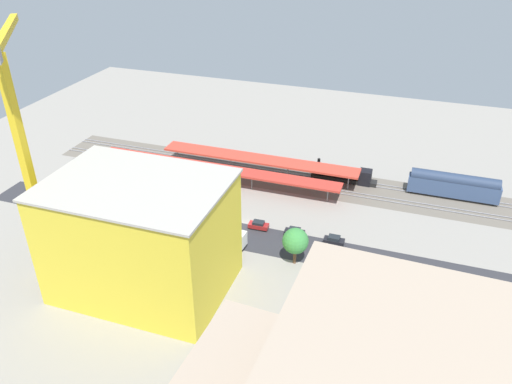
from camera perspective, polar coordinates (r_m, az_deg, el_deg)
name	(u,v)px	position (r m, az deg, el deg)	size (l,w,h in m)	color
ground_plane	(245,225)	(105.99, -1.23, -3.69)	(185.17, 185.17, 0.00)	gray
rail_bed	(277,176)	(124.68, 2.34, 1.78)	(115.73, 13.95, 0.01)	#665E54
street_asphalt	(238,235)	(102.78, -2.02, -4.89)	(115.73, 9.00, 0.01)	#2D2D33
track_rails	(277,176)	(124.60, 2.35, 1.86)	(115.73, 7.81, 0.12)	#9E9EA8
platform_canopy_near	(216,168)	(120.06, -4.54, 2.67)	(59.86, 4.48, 4.22)	#B73328
platform_canopy_far	(259,159)	(123.14, 0.33, 3.72)	(48.81, 5.20, 4.65)	#C63D2D
locomotive	(345,174)	(123.49, 9.94, 1.96)	(15.70, 2.74, 4.93)	black
passenger_coach	(454,185)	(122.38, 21.34, 0.71)	(19.75, 2.95, 6.03)	black
parked_car_0	(334,241)	(101.04, 8.76, -5.42)	(4.06, 1.88, 1.76)	black
parked_car_1	(294,232)	(102.53, 4.35, -4.55)	(4.12, 1.97, 1.70)	black
parked_car_2	(258,225)	(104.34, 0.28, -3.78)	(4.17, 1.92, 1.72)	black
parked_car_3	(221,218)	(106.91, -3.98, -2.95)	(4.38, 1.97, 1.73)	black
construction_building	(142,238)	(86.66, -12.75, -5.07)	(28.06, 20.01, 19.92)	yellow
construction_roof_slab	(134,184)	(81.42, -13.53, 0.83)	(28.66, 20.61, 0.40)	#ADA89E
tower_crane	(23,137)	(92.72, -24.76, 5.60)	(19.32, 25.77, 40.90)	gray
box_truck_0	(225,237)	(99.57, -3.45, -5.04)	(8.69, 3.07, 3.37)	black
box_truck_1	(176,225)	(104.22, -9.00, -3.71)	(9.52, 3.09, 3.19)	black
street_tree_0	(109,206)	(107.42, -16.16, -1.56)	(5.91, 5.91, 7.65)	brown
street_tree_1	(87,196)	(110.32, -18.46, -0.46)	(6.09, 6.09, 8.76)	brown
street_tree_2	(110,206)	(107.46, -16.10, -1.48)	(4.88, 4.88, 7.25)	brown
street_tree_3	(295,241)	(92.80, 4.45, -5.52)	(4.82, 4.82, 7.38)	brown
traffic_light	(197,223)	(98.88, -6.67, -3.47)	(0.50, 0.36, 6.92)	#333333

